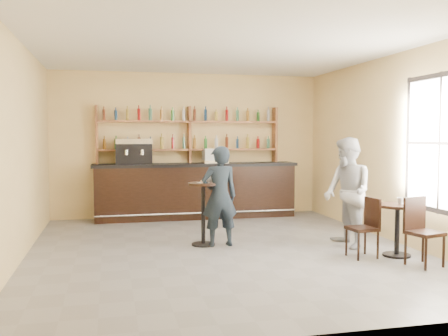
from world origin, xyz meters
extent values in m
plane|color=slate|center=(0.00, 0.00, 0.00)|extent=(7.00, 7.00, 0.00)
plane|color=white|center=(0.00, 0.00, 3.20)|extent=(7.00, 7.00, 0.00)
plane|color=#E7C683|center=(0.00, 3.50, 1.60)|extent=(7.00, 0.00, 7.00)
plane|color=#E7C683|center=(0.00, -3.50, 1.60)|extent=(7.00, 0.00, 7.00)
plane|color=#E7C683|center=(-3.00, 0.00, 1.60)|extent=(0.00, 7.00, 7.00)
plane|color=#E7C683|center=(3.00, 0.00, 1.60)|extent=(0.00, 7.00, 7.00)
plane|color=white|center=(2.99, -1.20, 1.70)|extent=(0.00, 2.00, 2.00)
cube|color=white|center=(-0.24, 0.40, 1.04)|extent=(0.20, 0.20, 0.00)
torus|color=#D78F4E|center=(-0.23, 0.39, 1.06)|extent=(0.13, 0.13, 0.04)
imported|color=white|center=(-0.10, 0.50, 1.08)|extent=(0.14, 0.14, 0.09)
imported|color=black|center=(0.00, 0.28, 0.82)|extent=(0.63, 0.44, 1.64)
imported|color=white|center=(2.51, -0.99, 0.84)|extent=(0.14, 0.14, 0.10)
imported|color=#97979C|center=(2.01, -0.25, 0.90)|extent=(0.70, 0.89, 1.79)
camera|label=1|loc=(-1.74, -7.63, 1.82)|focal=40.00mm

